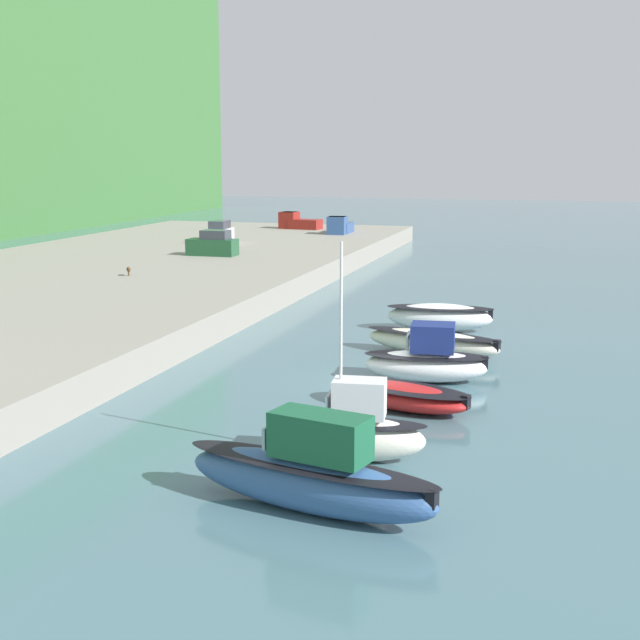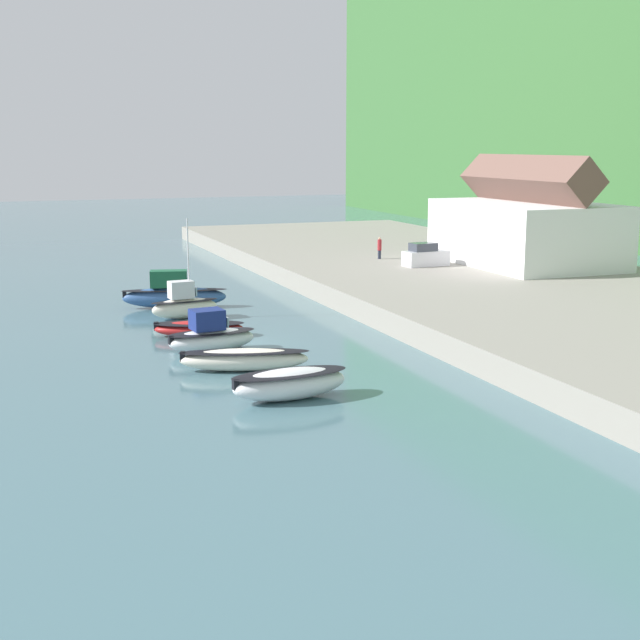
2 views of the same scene
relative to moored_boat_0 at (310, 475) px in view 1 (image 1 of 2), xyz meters
The scene contains 12 objects.
ground_plane 14.67m from the moored_boat_0, ahead, with size 320.00×320.00×0.00m, color #476B75.
moored_boat_0 is the anchor object (origin of this frame).
moored_boat_1 4.61m from the moored_boat_0, ahead, with size 2.16×5.29×7.48m.
moored_boat_2 11.20m from the moored_boat_0, ahead, with size 4.00×6.54×1.06m.
moored_boat_3 15.86m from the moored_boat_0, ahead, with size 2.77×5.87×2.70m.
moored_boat_4 21.26m from the moored_boat_0, ahead, with size 3.84×7.73×1.31m.
moored_boat_5 27.72m from the moored_boat_0, ahead, with size 2.75×6.40×1.62m.
parked_car_1 51.51m from the moored_boat_0, 25.93° to the left, with size 1.83×4.21×2.16m.
parked_car_2 61.63m from the moored_boat_0, 24.90° to the left, with size 4.31×2.08×2.16m.
pickup_truck_0 71.30m from the moored_boat_0, 14.18° to the left, with size 4.76×2.07×1.90m.
pickup_truck_1 77.35m from the moored_boat_0, 17.83° to the left, with size 2.51×4.93×1.90m.
dog_on_quay 40.39m from the moored_boat_0, 35.34° to the left, with size 0.84×0.67×0.68m.
Camera 1 is at (-38.11, -8.45, 10.38)m, focal length 50.00 mm.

